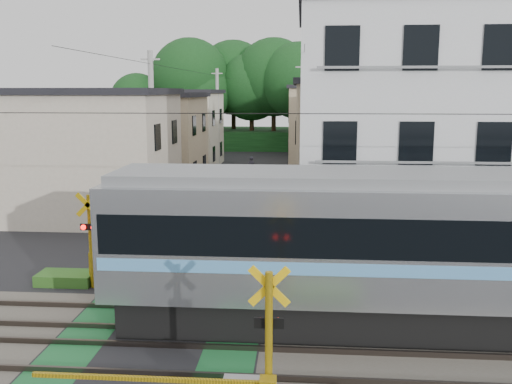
# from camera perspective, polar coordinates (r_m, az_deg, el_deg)

# --- Properties ---
(ground) EXTENTS (120.00, 120.00, 0.00)m
(ground) POSITION_cam_1_polar(r_m,az_deg,el_deg) (15.04, -9.78, -14.26)
(ground) COLOR black
(track_bed) EXTENTS (120.00, 120.00, 0.14)m
(track_bed) POSITION_cam_1_polar(r_m,az_deg,el_deg) (15.03, -9.79, -14.13)
(track_bed) COLOR #47423A
(track_bed) RESTS_ON ground
(crossing_signal_far) EXTENTS (4.74, 0.65, 3.09)m
(crossing_signal_far) POSITION_cam_1_polar(r_m,az_deg,el_deg) (18.80, -14.81, -7.14)
(crossing_signal_far) COLOR yellow
(crossing_signal_far) RESTS_ON ground
(apartment_block) EXTENTS (10.20, 8.36, 9.30)m
(apartment_block) POSITION_cam_1_polar(r_m,az_deg,el_deg) (23.35, 16.88, 5.93)
(apartment_block) COLOR silver
(apartment_block) RESTS_ON ground
(houses_row) EXTENTS (22.07, 31.35, 6.80)m
(houses_row) POSITION_cam_1_polar(r_m,az_deg,el_deg) (39.43, -0.28, 5.81)
(houses_row) COLOR beige
(houses_row) RESTS_ON ground
(tree_hill) EXTENTS (40.00, 13.40, 11.82)m
(tree_hill) POSITION_cam_1_polar(r_m,az_deg,el_deg) (61.71, 2.03, 10.07)
(tree_hill) COLOR #154018
(tree_hill) RESTS_ON ground
(catenary) EXTENTS (60.00, 5.04, 7.00)m
(catenary) POSITION_cam_1_polar(r_m,az_deg,el_deg) (13.75, 14.78, -0.60)
(catenary) COLOR #2D2D33
(catenary) RESTS_ON ground
(utility_poles) EXTENTS (7.90, 42.00, 8.00)m
(utility_poles) POSITION_cam_1_polar(r_m,az_deg,el_deg) (36.62, -2.71, 6.78)
(utility_poles) COLOR #A5A5A0
(utility_poles) RESTS_ON ground
(pedestrian) EXTENTS (0.67, 0.57, 1.55)m
(pedestrian) POSITION_cam_1_polar(r_m,az_deg,el_deg) (41.04, -0.45, 2.50)
(pedestrian) COLOR #33323F
(pedestrian) RESTS_ON ground
(weed_patches) EXTENTS (10.25, 8.80, 0.40)m
(weed_patches) POSITION_cam_1_polar(r_m,az_deg,el_deg) (14.57, -2.97, -14.15)
(weed_patches) COLOR #2D5E1E
(weed_patches) RESTS_ON ground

